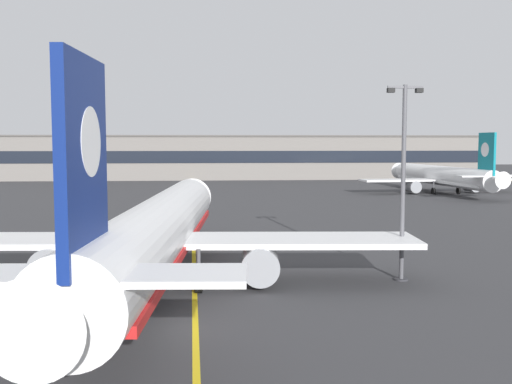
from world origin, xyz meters
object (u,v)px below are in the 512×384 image
Objects in this scene: airliner_foreground at (159,231)px; airliner_background at (442,176)px; apron_lamp_post at (403,179)px; safety_cone_by_nose_gear at (178,239)px.

airliner_foreground is 1.14× the size of airliner_background.
airliner_foreground is at bearing -179.26° from apron_lamp_post.
safety_cone_by_nose_gear is at bearing -132.50° from airliner_background.
airliner_background is at bearing 55.46° from airliner_foreground.
airliner_background is (42.72, 62.06, -0.41)m from airliner_foreground.
apron_lamp_post reaches higher than airliner_background.
airliner_background is at bearing 66.08° from apron_lamp_post.
apron_lamp_post is 22.42× the size of safety_cone_by_nose_gear.
safety_cone_by_nose_gear is at bearing 134.38° from apron_lamp_post.
airliner_foreground is 3.37× the size of apron_lamp_post.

